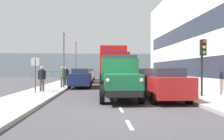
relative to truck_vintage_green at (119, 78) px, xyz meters
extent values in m
plane|color=#423F44|center=(0.20, -9.35, -1.18)|extent=(80.00, 80.00, 0.00)
cube|color=#9E9993|center=(-4.68, -9.35, -1.10)|extent=(2.78, 42.03, 0.15)
cube|color=#9E9993|center=(5.08, -9.35, -1.10)|extent=(2.78, 42.03, 0.15)
cube|color=silver|center=(0.20, 5.04, -1.17)|extent=(0.12, 1.10, 0.01)
cube|color=silver|center=(0.20, 2.74, -1.17)|extent=(0.12, 1.10, 0.01)
cube|color=silver|center=(0.20, -0.14, -1.17)|extent=(0.12, 1.10, 0.01)
cube|color=silver|center=(0.20, -2.37, -1.17)|extent=(0.12, 1.10, 0.01)
cube|color=silver|center=(0.20, -4.69, -1.17)|extent=(0.12, 1.10, 0.01)
cube|color=silver|center=(0.20, -7.27, -1.17)|extent=(0.12, 1.10, 0.01)
cube|color=silver|center=(0.20, -9.83, -1.17)|extent=(0.12, 1.10, 0.01)
cube|color=silver|center=(0.20, -12.30, -1.17)|extent=(0.12, 1.10, 0.01)
cube|color=silver|center=(0.20, -14.56, -1.17)|extent=(0.12, 1.10, 0.01)
cube|color=silver|center=(0.20, -17.19, -1.17)|extent=(0.12, 1.10, 0.01)
cube|color=silver|center=(0.20, -19.76, -1.17)|extent=(0.12, 1.10, 0.01)
cube|color=silver|center=(0.20, -21.98, -1.17)|extent=(0.12, 1.10, 0.01)
cube|color=silver|center=(0.20, -24.28, -1.17)|extent=(0.12, 1.10, 0.01)
cube|color=silver|center=(0.20, -26.67, -1.17)|extent=(0.12, 1.10, 0.01)
cube|color=silver|center=(-10.15, -7.02, 3.53)|extent=(8.16, 19.41, 9.43)
cube|color=#2D3847|center=(-6.10, -7.02, 0.62)|extent=(0.08, 16.49, 1.40)
cube|color=#2D3847|center=(-6.10, -7.02, 3.62)|extent=(0.08, 16.49, 1.40)
cube|color=#84939E|center=(0.20, -33.36, 1.32)|extent=(80.00, 0.80, 5.00)
cylinder|color=#4C5156|center=(-13.80, -29.76, -0.58)|extent=(0.08, 0.08, 1.20)
cylinder|color=#4C5156|center=(-11.80, -29.76, -0.58)|extent=(0.08, 0.08, 1.20)
cylinder|color=#4C5156|center=(-9.80, -29.76, -0.58)|extent=(0.08, 0.08, 1.20)
cylinder|color=#4C5156|center=(-7.80, -29.76, -0.58)|extent=(0.08, 0.08, 1.20)
cylinder|color=#4C5156|center=(-5.80, -29.76, -0.58)|extent=(0.08, 0.08, 1.20)
cylinder|color=#4C5156|center=(-3.80, -29.76, -0.58)|extent=(0.08, 0.08, 1.20)
cylinder|color=#4C5156|center=(-1.80, -29.76, -0.58)|extent=(0.08, 0.08, 1.20)
cylinder|color=#4C5156|center=(0.20, -29.76, -0.58)|extent=(0.08, 0.08, 1.20)
cylinder|color=#4C5156|center=(2.20, -29.76, -0.58)|extent=(0.08, 0.08, 1.20)
cylinder|color=#4C5156|center=(4.20, -29.76, -0.58)|extent=(0.08, 0.08, 1.20)
cylinder|color=#4C5156|center=(6.20, -29.76, -0.58)|extent=(0.08, 0.08, 1.20)
cylinder|color=#4C5156|center=(8.20, -29.76, -0.58)|extent=(0.08, 0.08, 1.20)
cylinder|color=#4C5156|center=(10.20, -29.76, -0.58)|extent=(0.08, 0.08, 1.20)
cylinder|color=#4C5156|center=(12.20, -29.76, -0.58)|extent=(0.08, 0.08, 1.20)
cylinder|color=#4C5156|center=(14.20, -29.76, -0.58)|extent=(0.08, 0.08, 1.20)
cube|color=#4C5156|center=(0.20, -29.76, -0.06)|extent=(28.00, 0.08, 0.08)
cube|color=black|center=(0.00, -0.38, -0.58)|extent=(1.64, 5.60, 0.30)
cube|color=#196038|center=(0.00, 1.47, -0.08)|extent=(1.72, 1.90, 0.70)
cube|color=silver|center=(0.00, 2.36, -0.11)|extent=(1.16, 0.08, 0.56)
sphere|color=white|center=(-0.73, 2.36, 0.02)|extent=(0.20, 0.20, 0.20)
sphere|color=white|center=(0.74, 2.36, 0.02)|extent=(0.20, 0.20, 0.20)
cube|color=#196038|center=(0.00, -0.04, 0.50)|extent=(1.93, 1.34, 1.15)
cube|color=#2D3847|center=(0.00, -0.04, 0.97)|extent=(1.78, 1.23, 0.56)
cube|color=#2D2319|center=(0.00, -1.72, -0.35)|extent=(2.10, 2.80, 0.16)
cube|color=black|center=(-1.01, -1.72, -0.03)|extent=(0.08, 2.80, 0.56)
cube|color=black|center=(1.01, -1.72, -0.03)|extent=(0.08, 2.80, 0.56)
cylinder|color=black|center=(-0.97, 1.30, -0.73)|extent=(0.24, 0.90, 0.90)
cylinder|color=black|center=(0.97, 1.30, -0.73)|extent=(0.24, 0.90, 0.90)
cylinder|color=black|center=(-0.97, -1.92, -0.73)|extent=(0.24, 0.90, 0.90)
cylinder|color=black|center=(0.97, -1.92, -0.73)|extent=(0.24, 0.90, 0.90)
cube|color=red|center=(-0.25, -6.63, 0.64)|extent=(2.40, 2.21, 2.60)
cube|color=#2D3847|center=(-0.25, -6.63, 1.21)|extent=(2.20, 2.04, 0.80)
cube|color=#1933B2|center=(-0.25, -6.63, 2.04)|extent=(1.75, 0.20, 0.16)
cube|color=red|center=(-0.25, -10.62, 1.19)|extent=(2.50, 5.95, 3.00)
cube|color=black|center=(-0.25, -9.69, -0.48)|extent=(2.00, 8.07, 0.36)
cylinder|color=black|center=(-1.40, -6.71, -0.66)|extent=(0.28, 1.04, 1.04)
cylinder|color=black|center=(0.90, -6.71, -0.66)|extent=(0.28, 1.04, 1.04)
cylinder|color=black|center=(-1.40, -10.33, -0.66)|extent=(0.28, 1.04, 1.04)
cylinder|color=black|center=(0.90, -10.33, -0.66)|extent=(0.28, 1.04, 1.04)
cylinder|color=black|center=(-1.40, -12.45, -0.66)|extent=(0.28, 1.04, 1.04)
cylinder|color=black|center=(0.90, -12.45, -0.66)|extent=(0.28, 1.04, 1.04)
cube|color=#B21E1E|center=(-2.34, 0.24, -0.38)|extent=(1.81, 4.50, 1.00)
cube|color=#2D3847|center=(-2.34, 0.44, 0.33)|extent=(1.49, 2.47, 0.42)
cylinder|color=black|center=(-1.48, -1.16, -0.88)|extent=(0.18, 0.60, 0.60)
cylinder|color=black|center=(-3.20, -1.16, -0.88)|extent=(0.18, 0.60, 0.60)
cylinder|color=black|center=(-1.48, 1.63, -0.88)|extent=(0.18, 0.60, 0.60)
cylinder|color=black|center=(-3.20, 1.63, -0.88)|extent=(0.18, 0.60, 0.60)
cube|color=black|center=(-2.34, -5.92, -0.38)|extent=(1.68, 4.10, 1.00)
cube|color=#2D3847|center=(-2.34, -5.72, 0.33)|extent=(1.38, 2.25, 0.42)
cylinder|color=black|center=(-1.54, -7.19, -0.88)|extent=(0.18, 0.60, 0.60)
cylinder|color=black|center=(-3.14, -7.19, -0.88)|extent=(0.18, 0.60, 0.60)
cylinder|color=black|center=(-1.54, -4.65, -0.88)|extent=(0.18, 0.60, 0.60)
cylinder|color=black|center=(-3.14, -4.65, -0.88)|extent=(0.18, 0.60, 0.60)
cube|color=#1E6670|center=(-2.34, -11.17, -0.38)|extent=(1.71, 4.26, 1.00)
cube|color=#2D3847|center=(-2.34, -10.97, 0.33)|extent=(1.40, 2.34, 0.42)
cylinder|color=black|center=(-1.53, -12.50, -0.88)|extent=(0.18, 0.60, 0.60)
cylinder|color=black|center=(-3.15, -12.50, -0.88)|extent=(0.18, 0.60, 0.60)
cylinder|color=black|center=(-1.53, -9.85, -0.88)|extent=(0.18, 0.60, 0.60)
cylinder|color=black|center=(-3.15, -9.85, -0.88)|extent=(0.18, 0.60, 0.60)
cube|color=navy|center=(2.74, -7.55, -0.38)|extent=(1.79, 4.56, 1.00)
cube|color=#2D3847|center=(2.74, -7.75, 0.33)|extent=(1.47, 2.51, 0.42)
cylinder|color=black|center=(1.89, -6.13, -0.88)|extent=(0.18, 0.60, 0.60)
cylinder|color=black|center=(3.59, -6.13, -0.88)|extent=(0.18, 0.60, 0.60)
cylinder|color=black|center=(1.89, -8.96, -0.88)|extent=(0.18, 0.60, 0.60)
cylinder|color=black|center=(3.59, -8.96, -0.88)|extent=(0.18, 0.60, 0.60)
cube|color=white|center=(2.74, -14.19, -0.38)|extent=(1.77, 4.02, 1.00)
cube|color=#2D3847|center=(2.74, -14.39, 0.33)|extent=(1.45, 2.21, 0.42)
cylinder|color=black|center=(1.90, -12.95, -0.88)|extent=(0.18, 0.60, 0.60)
cylinder|color=black|center=(3.58, -12.95, -0.88)|extent=(0.18, 0.60, 0.60)
cylinder|color=black|center=(1.90, -15.44, -0.88)|extent=(0.18, 0.60, 0.60)
cylinder|color=black|center=(3.58, -15.44, -0.88)|extent=(0.18, 0.60, 0.60)
cube|color=#B7BABF|center=(2.74, -20.18, -0.38)|extent=(1.84, 4.24, 1.00)
cube|color=#2D3847|center=(2.74, -20.38, 0.33)|extent=(1.51, 2.33, 0.42)
cylinder|color=black|center=(1.87, -18.87, -0.88)|extent=(0.18, 0.60, 0.60)
cylinder|color=black|center=(3.62, -18.87, -0.88)|extent=(0.18, 0.60, 0.60)
cylinder|color=black|center=(1.87, -21.49, -0.88)|extent=(0.18, 0.60, 0.60)
cylinder|color=black|center=(3.62, -21.49, -0.88)|extent=(0.18, 0.60, 0.60)
cylinder|color=#4C473D|center=(4.95, -3.18, -0.61)|extent=(0.14, 0.14, 0.83)
cylinder|color=#4C473D|center=(5.13, -3.18, -0.61)|extent=(0.14, 0.14, 0.83)
cylinder|color=black|center=(5.04, -3.18, 0.13)|extent=(0.34, 0.34, 0.66)
cylinder|color=black|center=(4.82, -3.18, 0.10)|extent=(0.09, 0.09, 0.61)
cylinder|color=black|center=(5.26, -3.18, 0.10)|extent=(0.09, 0.09, 0.61)
sphere|color=tan|center=(5.04, -3.18, 0.58)|extent=(0.23, 0.23, 0.23)
cylinder|color=#4C473D|center=(4.07, -6.17, -0.61)|extent=(0.14, 0.14, 0.84)
cylinder|color=#4C473D|center=(4.25, -6.17, -0.61)|extent=(0.14, 0.14, 0.84)
cylinder|color=#47724C|center=(4.16, -6.17, 0.15)|extent=(0.34, 0.34, 0.67)
cylinder|color=#47724C|center=(3.94, -6.17, 0.12)|extent=(0.09, 0.09, 0.62)
cylinder|color=#47724C|center=(4.38, -6.17, 0.12)|extent=(0.09, 0.09, 0.62)
sphere|color=tan|center=(4.16, -6.17, 0.60)|extent=(0.23, 0.23, 0.23)
cylinder|color=black|center=(4.09, -8.20, -0.61)|extent=(0.14, 0.14, 0.84)
cylinder|color=black|center=(4.27, -8.20, -0.61)|extent=(0.14, 0.14, 0.84)
cylinder|color=black|center=(4.18, -8.20, 0.15)|extent=(0.34, 0.34, 0.67)
cylinder|color=black|center=(3.96, -8.20, 0.12)|extent=(0.09, 0.09, 0.61)
cylinder|color=black|center=(4.40, -8.20, 0.12)|extent=(0.09, 0.09, 0.61)
sphere|color=tan|center=(4.18, -8.20, 0.60)|extent=(0.23, 0.23, 0.23)
cylinder|color=#4C473D|center=(4.56, -11.27, -0.61)|extent=(0.14, 0.14, 0.85)
cylinder|color=#4C473D|center=(4.74, -11.27, -0.61)|extent=(0.14, 0.14, 0.85)
cylinder|color=gray|center=(4.65, -11.27, 0.15)|extent=(0.34, 0.34, 0.67)
cylinder|color=gray|center=(4.43, -11.27, 0.12)|extent=(0.09, 0.09, 0.62)
cylinder|color=gray|center=(4.87, -11.27, 0.12)|extent=(0.09, 0.09, 0.62)
sphere|color=tan|center=(4.65, -11.27, 0.60)|extent=(0.23, 0.23, 0.23)
cylinder|color=black|center=(-4.75, -0.13, 0.57)|extent=(0.12, 0.12, 3.20)
cube|color=black|center=(-4.75, 0.01, 1.72)|extent=(0.28, 0.24, 0.90)
sphere|color=red|center=(-4.75, 0.13, 2.02)|extent=(0.18, 0.18, 0.18)
sphere|color=orange|center=(-4.75, 0.13, 1.72)|extent=(0.18, 0.18, 0.18)
sphere|color=green|center=(-4.75, 0.13, 1.42)|extent=(0.18, 0.18, 0.18)
cylinder|color=#59595B|center=(5.28, -13.45, 1.91)|extent=(0.16, 0.16, 5.88)
cylinder|color=#59595B|center=(5.28, -13.90, 4.75)|extent=(0.10, 0.90, 0.10)
sphere|color=silver|center=(5.28, -14.35, 4.70)|extent=(0.32, 0.32, 0.32)
cylinder|color=#59595B|center=(5.27, -26.36, 2.23)|extent=(0.16, 0.16, 6.52)
cylinder|color=#59595B|center=(5.27, -26.81, 5.39)|extent=(0.10, 0.90, 0.10)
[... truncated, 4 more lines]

